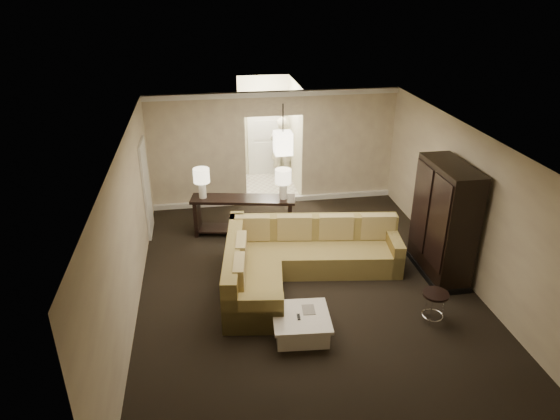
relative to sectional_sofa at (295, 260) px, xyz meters
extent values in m
plane|color=black|center=(0.14, -0.43, -0.39)|extent=(8.00, 8.00, 0.00)
cube|color=beige|center=(0.14, 3.57, 1.01)|extent=(6.00, 0.04, 2.80)
cube|color=beige|center=(0.14, -4.43, 1.01)|extent=(6.00, 0.04, 2.80)
cube|color=beige|center=(-2.86, -0.43, 1.01)|extent=(0.04, 8.00, 2.80)
cube|color=beige|center=(3.14, -0.43, 1.01)|extent=(0.04, 8.00, 2.80)
cube|color=white|center=(0.14, -0.43, 2.41)|extent=(6.00, 8.00, 0.02)
cube|color=white|center=(0.14, 3.52, 2.34)|extent=(6.00, 0.10, 0.12)
cube|color=white|center=(0.14, 3.52, -0.33)|extent=(6.00, 0.10, 0.12)
cube|color=white|center=(-2.83, 2.37, 0.66)|extent=(0.05, 0.90, 2.10)
cube|color=silver|center=(0.14, 4.57, -0.39)|extent=(1.40, 2.00, 0.01)
cube|color=beige|center=(-0.56, 4.57, 1.01)|extent=(0.04, 2.00, 2.80)
cube|color=beige|center=(0.84, 4.57, 1.01)|extent=(0.04, 2.00, 2.80)
cube|color=beige|center=(0.14, 5.57, 1.01)|extent=(1.40, 0.04, 2.80)
cube|color=white|center=(0.14, 5.54, 0.66)|extent=(0.90, 0.05, 2.10)
cube|color=brown|center=(0.44, 0.30, -0.16)|extent=(3.39, 1.42, 0.46)
cube|color=brown|center=(-0.87, -0.79, -0.16)|extent=(1.18, 1.65, 0.46)
cube|color=brown|center=(0.49, 0.66, 0.32)|extent=(3.29, 0.70, 0.50)
cube|color=brown|center=(-1.16, -0.20, 0.32)|extent=(0.61, 2.64, 0.50)
cube|color=brown|center=(1.96, 0.09, -0.05)|extent=(0.35, 1.01, 0.68)
cube|color=brown|center=(-0.96, -1.44, -0.05)|extent=(1.01, 0.35, 0.68)
cube|color=#A38C57|center=(-0.71, 0.77, 0.34)|extent=(0.70, 0.27, 0.50)
cube|color=#A38C57|center=(0.10, 0.65, 0.34)|extent=(0.70, 0.27, 0.50)
cube|color=#A38C57|center=(0.91, 0.54, 0.34)|extent=(0.70, 0.27, 0.50)
cube|color=#A38C57|center=(1.73, 0.43, 0.34)|extent=(0.70, 0.27, 0.50)
cube|color=#A38C57|center=(-1.01, -0.11, 0.34)|extent=(0.26, 0.67, 0.50)
cube|color=#A38C57|center=(-1.11, -0.87, 0.34)|extent=(0.26, 0.67, 0.50)
cube|color=silver|center=(-0.21, -1.63, -0.24)|extent=(0.87, 0.87, 0.31)
cube|color=silver|center=(-0.21, -1.63, -0.06)|extent=(0.97, 0.97, 0.05)
cube|color=black|center=(-0.26, -1.67, -0.02)|extent=(0.06, 0.15, 0.02)
cube|color=#C0B3A8|center=(-0.07, -1.50, -0.03)|extent=(0.22, 0.28, 0.01)
cube|color=black|center=(-0.79, 1.94, 0.44)|extent=(2.30, 0.92, 0.06)
cube|color=black|center=(-1.79, 2.13, 0.02)|extent=(0.17, 0.47, 0.82)
cube|color=black|center=(0.21, 1.75, 0.02)|extent=(0.17, 0.47, 0.82)
cube|color=black|center=(-0.79, 1.94, -0.27)|extent=(2.19, 0.85, 0.04)
cube|color=black|center=(2.74, -0.25, 0.71)|extent=(0.61, 1.48, 2.21)
cube|color=black|center=(2.42, -0.62, 0.87)|extent=(0.03, 0.65, 1.69)
cube|color=black|center=(2.42, 0.12, 0.87)|extent=(0.03, 0.65, 1.69)
cube|color=black|center=(2.74, -0.25, -0.34)|extent=(0.65, 1.54, 0.11)
cylinder|color=black|center=(2.02, -1.63, 0.12)|extent=(0.43, 0.43, 0.04)
torus|color=silver|center=(2.02, -1.63, -0.30)|extent=(0.35, 0.35, 0.02)
cylinder|color=silver|center=(2.18, -1.65, -0.14)|extent=(0.02, 0.02, 0.51)
cylinder|color=silver|center=(1.96, -1.47, -0.14)|extent=(0.02, 0.02, 0.51)
cylinder|color=silver|center=(1.91, -1.75, -0.14)|extent=(0.02, 0.02, 0.51)
cylinder|color=white|center=(-1.64, 2.10, 0.65)|extent=(0.16, 0.16, 0.36)
cylinder|color=#FAE8BC|center=(-1.64, 2.10, 0.98)|extent=(0.35, 0.35, 0.31)
cylinder|color=white|center=(0.06, 1.78, 0.65)|extent=(0.16, 0.16, 0.36)
cylinder|color=#FAE8BC|center=(0.06, 1.78, 0.98)|extent=(0.35, 0.35, 0.31)
cylinder|color=black|center=(0.14, 2.27, 2.11)|extent=(0.02, 0.02, 0.60)
cube|color=#FFEFC6|center=(0.14, 2.27, 1.56)|extent=(0.38, 0.38, 0.48)
imported|color=beige|center=(0.59, 5.17, 0.58)|extent=(0.80, 0.63, 1.94)
camera|label=1|loc=(-1.56, -7.89, 4.83)|focal=32.00mm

